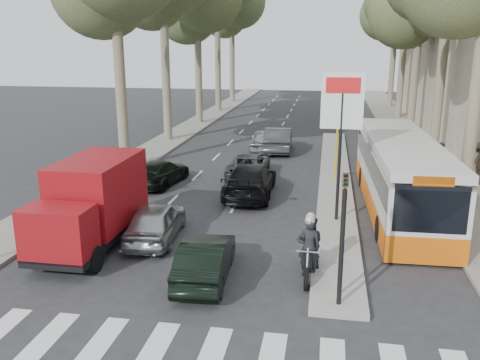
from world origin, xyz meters
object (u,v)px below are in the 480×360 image
Objects in this scene: red_truck at (92,202)px; motorcycle at (309,246)px; dark_hatchback at (206,259)px; city_bus at (400,173)px; silver_hatchback at (156,221)px.

motorcycle is at bearing -8.28° from red_truck.
dark_hatchback is 0.33× the size of city_bus.
motorcycle is (5.32, -1.85, 0.20)m from silver_hatchback.
silver_hatchback is at bearing -152.81° from city_bus.
motorcycle is (7.17, -1.01, -0.65)m from red_truck.
red_truck is 11.88m from city_bus.
city_bus reaches higher than red_truck.
dark_hatchback is 1.67× the size of motorcycle.
dark_hatchback is 0.69× the size of red_truck.
dark_hatchback is 3.04m from motorcycle.
city_bus reaches higher than dark_hatchback.
city_bus is (10.48, 5.58, 0.04)m from red_truck.
dark_hatchback is (2.41, -2.70, -0.05)m from silver_hatchback.
motorcycle is (-3.31, -6.59, -0.69)m from city_bus.
silver_hatchback is at bearing 162.07° from motorcycle.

